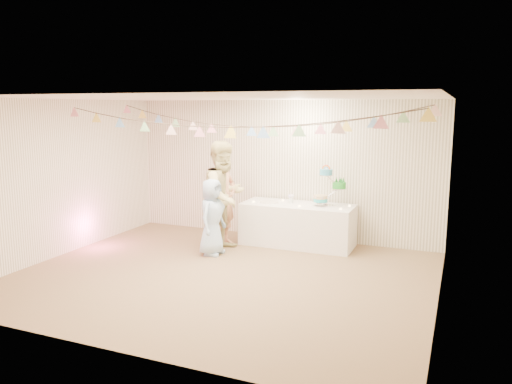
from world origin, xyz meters
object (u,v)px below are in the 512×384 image
at_px(person_adult_b, 224,196).
at_px(person_child, 212,217).
at_px(cake_stand, 329,187).
at_px(person_adult_a, 223,199).
at_px(table, 298,225).

xyz_separation_m(person_adult_b, person_child, (-0.07, -0.34, -0.31)).
height_order(cake_stand, person_adult_a, person_adult_a).
xyz_separation_m(cake_stand, person_adult_b, (-1.63, -0.82, -0.13)).
xyz_separation_m(person_adult_a, person_child, (0.07, -0.55, -0.20)).
height_order(table, person_adult_b, person_adult_b).
distance_m(table, cake_stand, 0.90).
xyz_separation_m(cake_stand, person_adult_a, (-1.77, -0.61, -0.23)).
bearing_deg(person_adult_a, person_child, -161.84).
bearing_deg(person_child, table, -45.63).
height_order(person_adult_a, person_child, person_adult_a).
height_order(person_adult_a, person_adult_b, person_adult_b).
bearing_deg(person_child, person_adult_a, 7.11).
height_order(table, cake_stand, cake_stand).
relative_size(table, person_child, 1.55).
distance_m(table, person_child, 1.62).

